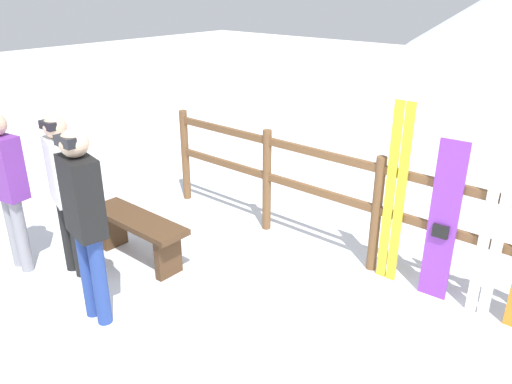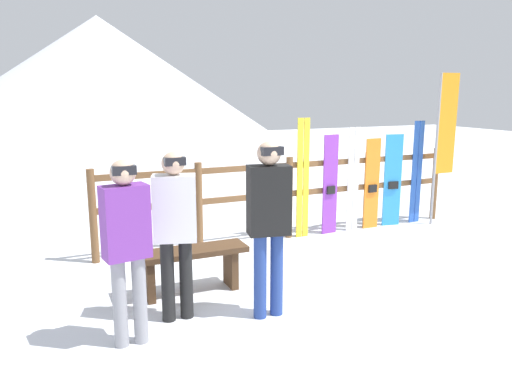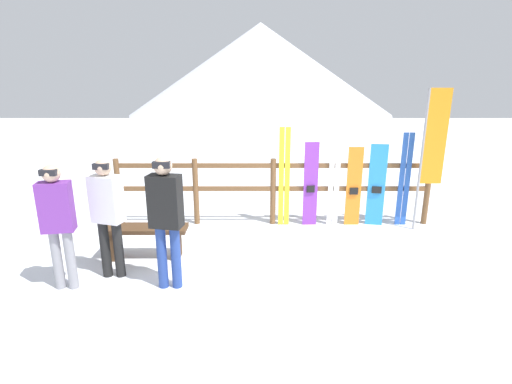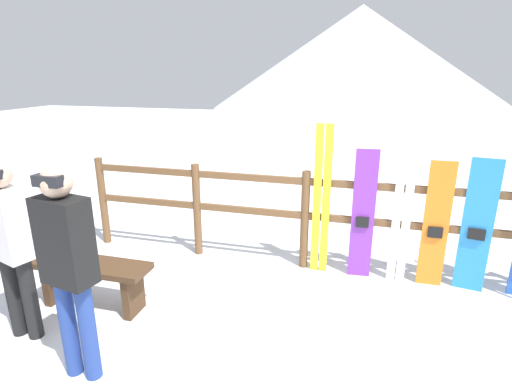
# 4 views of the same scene
# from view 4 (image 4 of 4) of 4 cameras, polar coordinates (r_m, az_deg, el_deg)

# --- Properties ---
(ground_plane) EXTENTS (40.00, 40.00, 0.00)m
(ground_plane) POSITION_cam_4_polar(r_m,az_deg,el_deg) (3.73, 2.68, -21.64)
(ground_plane) COLOR white
(mountain_backdrop) EXTENTS (18.00, 18.00, 6.00)m
(mountain_backdrop) POSITION_cam_4_polar(r_m,az_deg,el_deg) (26.47, 14.59, 18.07)
(mountain_backdrop) COLOR silver
(mountain_backdrop) RESTS_ON ground
(fence) EXTENTS (5.66, 0.10, 1.21)m
(fence) POSITION_cam_4_polar(r_m,az_deg,el_deg) (4.78, 7.02, -2.76)
(fence) COLOR brown
(fence) RESTS_ON ground
(bench) EXTENTS (1.22, 0.36, 0.49)m
(bench) POSITION_cam_4_polar(r_m,az_deg,el_deg) (4.42, -22.44, -10.88)
(bench) COLOR #4C331E
(bench) RESTS_ON ground
(person_black) EXTENTS (0.42, 0.28, 1.71)m
(person_black) POSITION_cam_4_polar(r_m,az_deg,el_deg) (3.25, -25.32, -8.73)
(person_black) COLOR navy
(person_black) RESTS_ON ground
(person_white) EXTENTS (0.44, 0.32, 1.62)m
(person_white) POSITION_cam_4_polar(r_m,az_deg,el_deg) (4.01, -31.66, -5.82)
(person_white) COLOR black
(person_white) RESTS_ON ground
(ski_pair_yellow) EXTENTS (0.19, 0.02, 1.77)m
(ski_pair_yellow) POSITION_cam_4_polar(r_m,az_deg,el_deg) (4.65, 9.34, -1.24)
(ski_pair_yellow) COLOR yellow
(ski_pair_yellow) RESTS_ON ground
(snowboard_purple) EXTENTS (0.25, 0.07, 1.52)m
(snowboard_purple) POSITION_cam_4_polar(r_m,az_deg,el_deg) (4.67, 15.03, -3.26)
(snowboard_purple) COLOR purple
(snowboard_purple) RESTS_ON ground
(ski_pair_white) EXTENTS (0.19, 0.02, 1.62)m
(ski_pair_white) POSITION_cam_4_polar(r_m,az_deg,el_deg) (4.68, 20.12, -3.00)
(ski_pair_white) COLOR white
(ski_pair_white) RESTS_ON ground
(snowboard_orange) EXTENTS (0.27, 0.06, 1.43)m
(snowboard_orange) POSITION_cam_4_polar(r_m,az_deg,el_deg) (4.76, 24.29, -4.41)
(snowboard_orange) COLOR orange
(snowboard_orange) RESTS_ON ground
(snowboard_blue) EXTENTS (0.30, 0.09, 1.48)m
(snowboard_blue) POSITION_cam_4_polar(r_m,az_deg,el_deg) (4.84, 29.03, -4.42)
(snowboard_blue) COLOR #288CE0
(snowboard_blue) RESTS_ON ground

